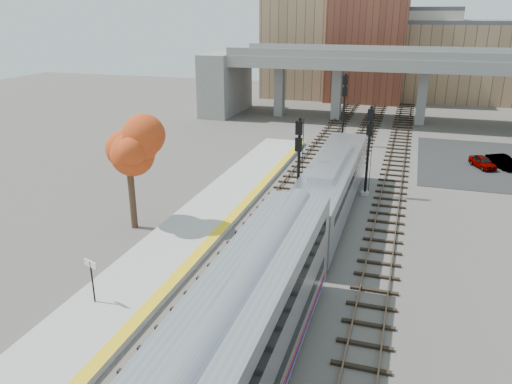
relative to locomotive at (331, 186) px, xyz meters
The scene contains 15 objects.
ground 10.57m from the locomotive, 95.56° to the right, with size 160.00×160.00×0.00m, color #47423D.
platform 13.34m from the locomotive, 128.77° to the right, with size 4.50×60.00×0.35m, color #9E9E99.
yellow_strip 12.23m from the locomotive, 121.73° to the right, with size 0.70×60.00×0.01m, color yellow.
tracks 3.13m from the locomotive, 91.71° to the left, with size 10.70×95.00×0.25m.
overpass 35.13m from the locomotive, 83.55° to the left, with size 54.00×12.00×9.50m.
buildings_far 56.58m from the locomotive, 89.73° to the left, with size 43.00×21.00×20.60m.
parking_lot 22.10m from the locomotive, 53.75° to the left, with size 14.00×18.00×0.04m, color black.
locomotive is the anchor object (origin of this frame).
signal_mast_near 2.81m from the locomotive, 148.68° to the right, with size 0.60×0.64×7.24m.
signal_mast_mid 5.64m from the locomotive, 68.66° to the left, with size 0.60×0.64×7.13m.
signal_mast_far 20.84m from the locomotive, 95.80° to the left, with size 0.60×0.64×7.75m.
station_sign 17.83m from the locomotive, 120.73° to the right, with size 0.86×0.36×2.27m.
tree 14.16m from the locomotive, 154.00° to the right, with size 3.60×3.60×7.69m.
car_a 19.86m from the locomotive, 53.48° to the left, with size 1.32×3.28×1.12m, color #99999E.
car_b 21.43m from the locomotive, 50.71° to the left, with size 1.23×3.53×1.16m, color #99999E.
Camera 1 is at (5.92, -23.06, 13.88)m, focal length 35.00 mm.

